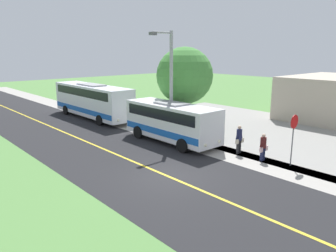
{
  "coord_description": "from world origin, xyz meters",
  "views": [
    {
      "loc": [
        10.27,
        11.58,
        6.22
      ],
      "look_at": [
        -3.5,
        -3.91,
        1.4
      ],
      "focal_mm": 34.8,
      "sensor_mm": 36.0,
      "label": 1
    }
  ],
  "objects_px": {
    "shuttle_bus_front": "(171,120)",
    "transit_bus_rear": "(92,99)",
    "pedestrian_waiting": "(239,138)",
    "stop_sign": "(293,131)",
    "pedestrian_with_bags": "(263,146)",
    "street_light_pole": "(170,81)",
    "tree_curbside": "(185,76)"
  },
  "relations": [
    {
      "from": "pedestrian_with_bags",
      "to": "stop_sign",
      "type": "bearing_deg",
      "value": 104.61
    },
    {
      "from": "shuttle_bus_front",
      "to": "tree_curbside",
      "type": "xyz_separation_m",
      "value": [
        -2.94,
        -1.75,
        2.79
      ]
    },
    {
      "from": "tree_curbside",
      "to": "pedestrian_with_bags",
      "type": "bearing_deg",
      "value": 78.31
    },
    {
      "from": "transit_bus_rear",
      "to": "pedestrian_waiting",
      "type": "height_order",
      "value": "transit_bus_rear"
    },
    {
      "from": "pedestrian_with_bags",
      "to": "street_light_pole",
      "type": "height_order",
      "value": "street_light_pole"
    },
    {
      "from": "pedestrian_waiting",
      "to": "stop_sign",
      "type": "distance_m",
      "value": 3.44
    },
    {
      "from": "shuttle_bus_front",
      "to": "tree_curbside",
      "type": "bearing_deg",
      "value": -149.28
    },
    {
      "from": "shuttle_bus_front",
      "to": "stop_sign",
      "type": "relative_size",
      "value": 2.63
    },
    {
      "from": "pedestrian_with_bags",
      "to": "pedestrian_waiting",
      "type": "relative_size",
      "value": 0.91
    },
    {
      "from": "shuttle_bus_front",
      "to": "transit_bus_rear",
      "type": "distance_m",
      "value": 11.06
    },
    {
      "from": "pedestrian_with_bags",
      "to": "tree_curbside",
      "type": "relative_size",
      "value": 0.25
    },
    {
      "from": "pedestrian_waiting",
      "to": "street_light_pole",
      "type": "bearing_deg",
      "value": -80.22
    },
    {
      "from": "shuttle_bus_front",
      "to": "transit_bus_rear",
      "type": "xyz_separation_m",
      "value": [
        -0.02,
        -11.06,
        0.22
      ]
    },
    {
      "from": "pedestrian_waiting",
      "to": "pedestrian_with_bags",
      "type": "bearing_deg",
      "value": 87.04
    },
    {
      "from": "street_light_pole",
      "to": "shuttle_bus_front",
      "type": "bearing_deg",
      "value": 56.63
    },
    {
      "from": "street_light_pole",
      "to": "tree_curbside",
      "type": "height_order",
      "value": "street_light_pole"
    },
    {
      "from": "transit_bus_rear",
      "to": "pedestrian_with_bags",
      "type": "relative_size",
      "value": 6.69
    },
    {
      "from": "stop_sign",
      "to": "street_light_pole",
      "type": "relative_size",
      "value": 0.38
    },
    {
      "from": "pedestrian_with_bags",
      "to": "street_light_pole",
      "type": "xyz_separation_m",
      "value": [
        0.83,
        -7.09,
        3.31
      ]
    },
    {
      "from": "shuttle_bus_front",
      "to": "pedestrian_with_bags",
      "type": "distance_m",
      "value": 6.62
    },
    {
      "from": "street_light_pole",
      "to": "transit_bus_rear",
      "type": "bearing_deg",
      "value": -87.82
    },
    {
      "from": "pedestrian_waiting",
      "to": "transit_bus_rear",
      "type": "bearing_deg",
      "value": -85.22
    },
    {
      "from": "pedestrian_with_bags",
      "to": "street_light_pole",
      "type": "relative_size",
      "value": 0.21
    },
    {
      "from": "transit_bus_rear",
      "to": "street_light_pole",
      "type": "relative_size",
      "value": 1.43
    },
    {
      "from": "tree_curbside",
      "to": "street_light_pole",
      "type": "bearing_deg",
      "value": 23.9
    },
    {
      "from": "shuttle_bus_front",
      "to": "street_light_pole",
      "type": "relative_size",
      "value": 1.0
    },
    {
      "from": "transit_bus_rear",
      "to": "pedestrian_with_bags",
      "type": "distance_m",
      "value": 17.59
    },
    {
      "from": "shuttle_bus_front",
      "to": "tree_curbside",
      "type": "height_order",
      "value": "tree_curbside"
    },
    {
      "from": "transit_bus_rear",
      "to": "pedestrian_waiting",
      "type": "distance_m",
      "value": 15.85
    },
    {
      "from": "pedestrian_waiting",
      "to": "tree_curbside",
      "type": "bearing_deg",
      "value": -103.97
    },
    {
      "from": "pedestrian_waiting",
      "to": "street_light_pole",
      "type": "xyz_separation_m",
      "value": [
        0.92,
        -5.35,
        3.21
      ]
    },
    {
      "from": "stop_sign",
      "to": "tree_curbside",
      "type": "bearing_deg",
      "value": -97.6
    }
  ]
}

